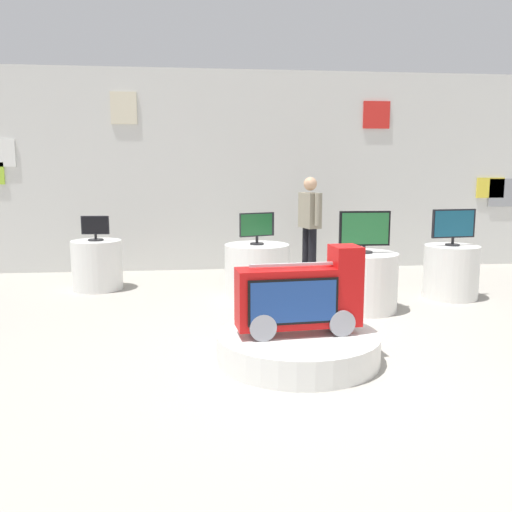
% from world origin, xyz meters
% --- Properties ---
extents(ground_plane, '(30.00, 30.00, 0.00)m').
position_xyz_m(ground_plane, '(0.00, 0.00, 0.00)').
color(ground_plane, '#9E998E').
extents(back_wall_display, '(10.32, 0.13, 3.26)m').
position_xyz_m(back_wall_display, '(0.00, 4.61, 1.63)').
color(back_wall_display, silver).
rests_on(back_wall_display, ground).
extents(main_display_pedestal, '(1.41, 1.41, 0.24)m').
position_xyz_m(main_display_pedestal, '(-0.20, 0.09, 0.12)').
color(main_display_pedestal, silver).
rests_on(main_display_pedestal, ground).
extents(novelty_firetruck_tv, '(1.09, 0.42, 0.75)m').
position_xyz_m(novelty_firetruck_tv, '(-0.18, 0.09, 0.55)').
color(novelty_firetruck_tv, gray).
rests_on(novelty_firetruck_tv, main_display_pedestal).
extents(display_pedestal_left_rear, '(0.80, 0.80, 0.69)m').
position_xyz_m(display_pedestal_left_rear, '(0.87, 1.70, 0.34)').
color(display_pedestal_left_rear, silver).
rests_on(display_pedestal_left_rear, ground).
extents(tv_on_left_rear, '(0.60, 0.20, 0.49)m').
position_xyz_m(tv_on_left_rear, '(0.87, 1.69, 0.95)').
color(tv_on_left_rear, black).
rests_on(tv_on_left_rear, display_pedestal_left_rear).
extents(display_pedestal_center_rear, '(0.69, 0.69, 0.69)m').
position_xyz_m(display_pedestal_center_rear, '(-2.47, 3.20, 0.34)').
color(display_pedestal_center_rear, silver).
rests_on(display_pedestal_center_rear, ground).
extents(tv_on_center_rear, '(0.38, 0.21, 0.34)m').
position_xyz_m(tv_on_center_rear, '(-2.47, 3.20, 0.86)').
color(tv_on_center_rear, black).
rests_on(tv_on_center_rear, display_pedestal_center_rear).
extents(display_pedestal_right_rear, '(0.69, 0.69, 0.69)m').
position_xyz_m(display_pedestal_right_rear, '(2.20, 2.19, 0.34)').
color(display_pedestal_right_rear, silver).
rests_on(display_pedestal_right_rear, ground).
extents(tv_on_right_rear, '(0.60, 0.18, 0.47)m').
position_xyz_m(tv_on_right_rear, '(2.20, 2.19, 0.95)').
color(tv_on_right_rear, black).
rests_on(tv_on_right_rear, display_pedestal_right_rear).
extents(display_pedestal_far_right, '(0.85, 0.85, 0.69)m').
position_xyz_m(display_pedestal_far_right, '(-0.29, 2.57, 0.34)').
color(display_pedestal_far_right, silver).
rests_on(display_pedestal_far_right, ground).
extents(tv_on_far_right, '(0.47, 0.20, 0.42)m').
position_xyz_m(tv_on_far_right, '(-0.29, 2.56, 0.92)').
color(tv_on_far_right, black).
rests_on(tv_on_far_right, display_pedestal_far_right).
extents(shopper_browsing_near_truck, '(0.29, 0.54, 1.55)m').
position_xyz_m(shopper_browsing_near_truck, '(0.60, 3.48, 0.91)').
color(shopper_browsing_near_truck, black).
rests_on(shopper_browsing_near_truck, ground).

